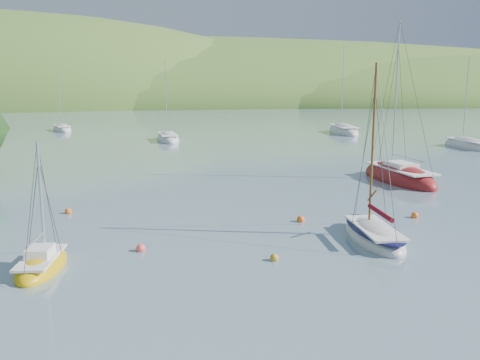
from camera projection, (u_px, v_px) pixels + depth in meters
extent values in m
plane|color=gray|center=(277.00, 270.00, 22.33)|extent=(700.00, 700.00, 0.00)
ellipsoid|color=#376125|center=(164.00, 101.00, 187.01)|extent=(440.00, 110.00, 44.00)
ellipsoid|color=#376125|center=(417.00, 101.00, 192.00)|extent=(240.00, 100.00, 34.00)
ellipsoid|color=silver|center=(374.00, 237.00, 26.51)|extent=(2.54, 6.14, 1.47)
cube|color=white|center=(375.00, 228.00, 26.30)|extent=(1.91, 4.78, 0.10)
cylinder|color=brown|center=(373.00, 146.00, 26.38)|extent=(0.12, 0.12, 8.03)
ellipsoid|color=#0D0D3A|center=(374.00, 229.00, 26.43)|extent=(2.50, 6.07, 0.25)
cylinder|color=maroon|center=(380.00, 213.00, 25.54)|extent=(0.40, 2.90, 0.24)
ellipsoid|color=maroon|center=(399.00, 179.00, 41.65)|extent=(4.01, 9.22, 2.46)
cube|color=white|center=(401.00, 168.00, 41.32)|extent=(3.02, 7.18, 0.10)
cylinder|color=#B4B4B9|center=(396.00, 95.00, 41.46)|extent=(0.12, 0.12, 11.18)
cube|color=white|center=(401.00, 165.00, 41.27)|extent=(1.93, 2.67, 0.42)
cylinder|color=#B4B4B9|center=(408.00, 158.00, 40.30)|extent=(0.55, 4.28, 0.09)
ellipsoid|color=#D5A50A|center=(42.00, 267.00, 22.46)|extent=(2.23, 4.55, 1.20)
cube|color=white|center=(40.00, 257.00, 22.29)|extent=(1.68, 3.54, 0.10)
cylinder|color=#B4B4B9|center=(41.00, 199.00, 22.45)|extent=(0.12, 0.12, 4.82)
cube|color=white|center=(40.00, 252.00, 22.24)|extent=(1.08, 1.33, 0.42)
cylinder|color=#B4B4B9|center=(35.00, 240.00, 21.69)|extent=(0.33, 2.10, 0.09)
ellipsoid|color=silver|center=(168.00, 140.00, 68.43)|extent=(3.37, 7.93, 2.11)
cube|color=white|center=(168.00, 134.00, 68.15)|extent=(2.54, 6.18, 0.10)
cylinder|color=#B4B4B9|center=(166.00, 97.00, 68.32)|extent=(0.12, 0.12, 9.27)
ellipsoid|color=silver|center=(343.00, 132.00, 77.76)|extent=(3.90, 9.65, 2.57)
cube|color=white|center=(344.00, 126.00, 77.41)|extent=(2.93, 7.52, 0.10)
cylinder|color=#B4B4B9|center=(343.00, 86.00, 77.65)|extent=(0.12, 0.12, 11.36)
ellipsoid|color=silver|center=(62.00, 130.00, 81.56)|extent=(4.47, 7.44, 1.92)
cube|color=white|center=(62.00, 126.00, 81.31)|extent=(3.41, 5.78, 0.10)
cylinder|color=#B4B4B9|center=(59.00, 98.00, 81.39)|extent=(0.12, 0.12, 8.43)
ellipsoid|color=silver|center=(467.00, 147.00, 61.48)|extent=(3.17, 7.98, 2.14)
cube|color=white|center=(469.00, 140.00, 61.19)|extent=(2.38, 6.22, 0.10)
cylinder|color=#B4B4B9|center=(466.00, 99.00, 61.37)|extent=(0.12, 0.12, 9.41)
sphere|color=gold|center=(274.00, 258.00, 23.44)|extent=(0.39, 0.39, 0.39)
sphere|color=#FF544C|center=(141.00, 249.00, 24.74)|extent=(0.44, 0.44, 0.44)
sphere|color=orange|center=(415.00, 216.00, 30.67)|extent=(0.42, 0.42, 0.42)
sphere|color=orange|center=(68.00, 211.00, 31.65)|extent=(0.40, 0.40, 0.40)
sphere|color=orange|center=(301.00, 220.00, 29.83)|extent=(0.44, 0.44, 0.44)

